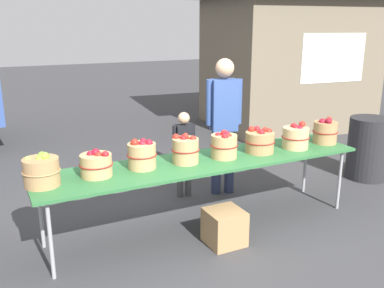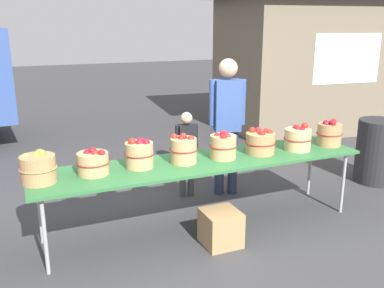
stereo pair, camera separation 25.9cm
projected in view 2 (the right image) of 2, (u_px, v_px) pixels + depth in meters
name	position (u px, v px, depth m)	size (l,w,h in m)	color
ground_plane	(203.00, 226.00, 4.64)	(40.00, 40.00, 0.00)	#38383A
market_table	(203.00, 163.00, 4.45)	(3.50, 0.76, 0.75)	#2D6B38
apple_basket_green_0	(38.00, 168.00, 3.79)	(0.33, 0.33, 0.30)	#A87F51
apple_basket_red_0	(93.00, 163.00, 4.01)	(0.31, 0.31, 0.26)	tan
apple_basket_red_1	(139.00, 154.00, 4.20)	(0.30, 0.30, 0.30)	tan
apple_basket_red_2	(183.00, 149.00, 4.33)	(0.29, 0.29, 0.31)	tan
apple_basket_red_3	(223.00, 145.00, 4.48)	(0.29, 0.29, 0.30)	tan
apple_basket_red_4	(260.00, 142.00, 4.66)	(0.34, 0.34, 0.28)	#A87F51
apple_basket_red_5	(298.00, 139.00, 4.78)	(0.31, 0.31, 0.30)	tan
apple_basket_red_6	(329.00, 133.00, 4.96)	(0.30, 0.30, 0.31)	#A87F51
vendor_adult	(227.00, 117.00, 5.27)	(0.44, 0.30, 1.72)	#262D4C
child_customer	(187.00, 148.00, 5.28)	(0.29, 0.17, 1.09)	#3F3F3F
food_kiosk	(301.00, 60.00, 8.85)	(3.76, 3.21, 2.74)	#726651
trash_barrel	(378.00, 151.00, 5.86)	(0.58, 0.58, 0.87)	#262628
produce_crate	(220.00, 228.00, 4.22)	(0.35, 0.35, 0.35)	#A87F51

